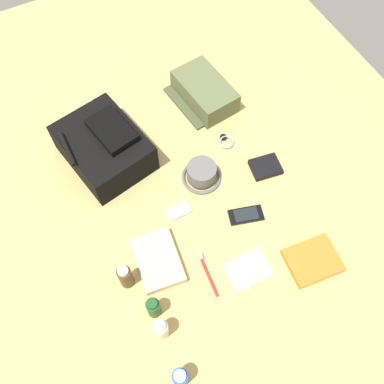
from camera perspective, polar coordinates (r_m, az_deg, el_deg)
ground_plane at (r=1.60m, az=0.00°, el=-0.87°), size 2.64×2.02×0.02m
backpack at (r=1.65m, az=-11.63°, el=5.90°), size 0.38×0.33×0.17m
toiletry_pouch at (r=1.81m, az=1.60°, el=13.19°), size 0.29×0.23×0.10m
bucket_hat at (r=1.60m, az=1.29°, el=2.48°), size 0.15×0.15×0.07m
deodorant_spray at (r=1.36m, az=-1.58°, el=-23.53°), size 0.05×0.05×0.11m
lotion_bottle at (r=1.38m, az=-4.16°, el=-17.82°), size 0.05×0.05×0.11m
shampoo_bottle at (r=1.40m, az=-5.17°, el=-15.14°), size 0.04×0.04×0.11m
cologne_bottle at (r=1.43m, az=-8.88°, el=-11.10°), size 0.05×0.05×0.13m
paperback_novel at (r=1.54m, az=15.82°, el=-8.81°), size 0.16×0.19×0.02m
cell_phone at (r=1.56m, az=7.21°, el=-3.08°), size 0.09×0.14×0.01m
media_player at (r=1.56m, az=-1.76°, el=-2.49°), size 0.05×0.09×0.01m
wristwatch at (r=1.71m, az=4.58°, el=6.76°), size 0.07×0.06×0.01m
toothbrush at (r=1.47m, az=2.00°, el=-10.59°), size 0.16×0.02×0.02m
wallet at (r=1.66m, az=9.79°, el=3.31°), size 0.11×0.12×0.02m
notepad at (r=1.48m, az=7.49°, el=-10.32°), size 0.11×0.15×0.02m
folded_towel at (r=1.48m, az=-4.58°, el=-9.10°), size 0.22×0.16×0.04m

